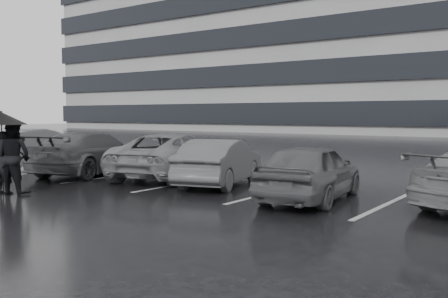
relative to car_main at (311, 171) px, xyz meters
name	(u,v)px	position (x,y,z in m)	size (l,w,h in m)	color
ground	(202,202)	(-1.85, -1.55, -0.65)	(160.00, 160.00, 0.00)	black
office_building	(301,14)	(-23.85, 46.45, 13.69)	(61.00, 26.00, 29.00)	gray
car_main	(311,171)	(0.00, 0.00, 0.00)	(1.53, 3.81, 1.30)	black
car_west_a	(220,162)	(-3.06, 0.79, -0.03)	(1.32, 3.78, 1.25)	#2C2C2E
car_west_b	(174,155)	(-5.13, 1.24, 0.02)	(2.24, 4.85, 1.35)	#4E4E50
car_west_c	(91,153)	(-7.84, 0.35, 0.03)	(1.90, 4.68, 1.36)	black
car_west_d	(41,147)	(-11.31, 0.90, 0.05)	(1.47, 4.22, 1.39)	#2C2C2E
pedestrian_left	(4,163)	(-6.39, -3.46, 0.11)	(0.55, 0.36, 1.52)	black
pedestrian_right	(14,157)	(-6.20, -3.35, 0.25)	(0.88, 0.68, 1.80)	black
umbrella	(1,118)	(-6.31, -3.56, 1.17)	(1.18, 1.18, 2.00)	black
stall_stripes	(236,185)	(-2.65, 0.95, -0.65)	(19.72, 5.00, 0.00)	#98989A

